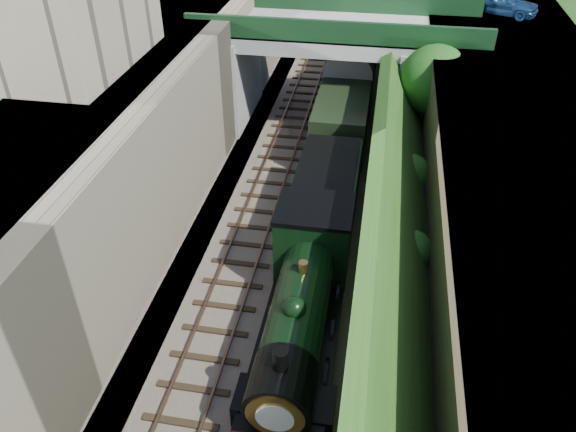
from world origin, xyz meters
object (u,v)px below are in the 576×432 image
object	(u,v)px
road_bridge	(345,62)
car_blue	(502,2)
tree	(436,82)
tender	(326,196)
locomotive	(302,305)

from	to	relation	value
road_bridge	car_blue	world-z (taller)	car_blue
tree	tender	distance (m)	8.92
tree	car_blue	size ratio (longest dim) A/B	1.62
road_bridge	locomotive	world-z (taller)	road_bridge
locomotive	tender	bearing A→B (deg)	90.00
car_blue	tender	bearing A→B (deg)	172.83
road_bridge	car_blue	bearing A→B (deg)	21.95
car_blue	locomotive	bearing A→B (deg)	-177.66
road_bridge	tender	xyz separation A→B (m)	(0.26, -10.49, -2.46)
tree	tender	xyz separation A→B (m)	(-4.71, -6.94, -3.03)
road_bridge	car_blue	xyz separation A→B (m)	(8.63, 3.48, 2.87)
tree	road_bridge	bearing A→B (deg)	144.46
locomotive	tender	distance (m)	7.37
car_blue	tender	distance (m)	17.13
road_bridge	tender	bearing A→B (deg)	-88.60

